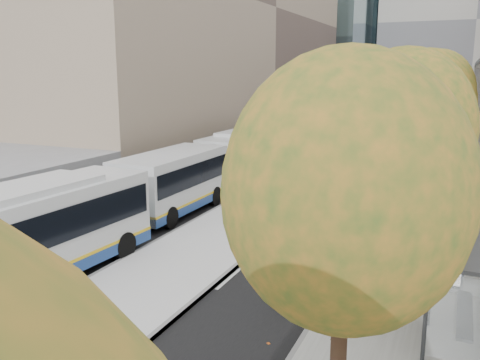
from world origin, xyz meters
The scene contains 12 objects.
bus_platform centered at (-3.88, 35.00, 0.07)m, with size 4.25×150.00×0.15m, color silver.
sidewalk centered at (4.12, 35.00, 0.04)m, with size 4.75×150.00×0.08m, color gray.
building_midrise centered at (-22.50, 41.00, 12.50)m, with size 24.00×46.00×25.00m, color gray.
building_far_block centered at (6.00, 96.00, 15.00)m, with size 30.00×18.00×30.00m, color #9B978F.
bus_shelter centered at (5.69, 10.96, 2.19)m, with size 1.90×4.40×2.53m.
tree_b centered at (3.60, 5.00, 5.04)m, with size 4.00×4.00×6.97m.
tree_c centered at (3.60, 13.00, 5.25)m, with size 4.20×4.20×7.28m.
tree_d centered at (3.60, 22.00, 5.47)m, with size 4.40×4.40×7.60m.
tree_e centered at (3.60, 31.00, 5.69)m, with size 4.60×4.60×7.92m.
bus_far centered at (-7.65, 23.84, 1.67)m, with size 2.81×18.32×3.05m.
cyclist centered at (0.68, 10.96, 0.73)m, with size 0.69×1.58×1.96m.
distant_car centered at (-6.90, 62.31, 0.61)m, with size 1.45×3.61×1.23m, color silver.
Camera 1 is at (5.20, -2.86, 6.91)m, focal length 38.00 mm.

